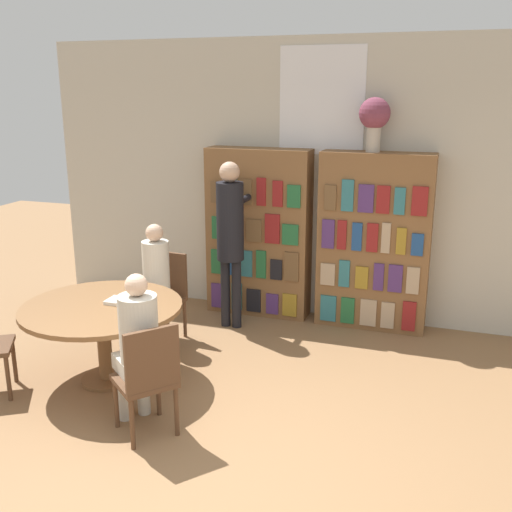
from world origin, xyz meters
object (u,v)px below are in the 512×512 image
bookshelf_left (259,233)px  bookshelf_right (374,242)px  seated_reader_left (154,279)px  flower_vase (374,117)px  reading_table (102,316)px  seated_reader_right (137,341)px  chair_left_side (165,292)px  chair_far_side (148,375)px  librarian_standing (230,229)px

bookshelf_left → bookshelf_right: same height
bookshelf_left → bookshelf_right: bearing=-0.0°
bookshelf_left → seated_reader_left: bookshelf_left is taller
bookshelf_left → flower_vase: flower_vase is taller
reading_table → seated_reader_left: (0.05, 0.84, 0.09)m
seated_reader_left → seated_reader_right: 1.50m
chair_left_side → seated_reader_right: seated_reader_right is taller
flower_vase → chair_far_side: bearing=-113.1°
flower_vase → librarian_standing: size_ratio=0.30×
reading_table → chair_far_side: (0.79, -0.65, -0.11)m
bookshelf_left → librarian_standing: size_ratio=1.05×
librarian_standing → chair_left_side: bearing=-135.9°
bookshelf_right → librarian_standing: 1.50m
bookshelf_left → flower_vase: size_ratio=3.48×
seated_reader_right → chair_far_side: bearing=-90.0°
librarian_standing → seated_reader_left: bearing=-127.9°
seated_reader_left → bookshelf_right: bearing=-145.0°
bookshelf_left → chair_left_side: bookshelf_left is taller
bookshelf_left → bookshelf_right: size_ratio=1.00×
bookshelf_left → seated_reader_left: (-0.67, -1.19, -0.23)m
reading_table → bookshelf_right: bearing=45.5°
bookshelf_right → chair_left_side: 2.22m
seated_reader_right → reading_table: bearing=90.0°
bookshelf_left → librarian_standing: bookshelf_left is taller
bookshelf_left → librarian_standing: 0.54m
bookshelf_left → flower_vase: (1.21, 0.00, 1.28)m
reading_table → seated_reader_right: bearing=-39.5°
bookshelf_right → bookshelf_left: bearing=180.0°
chair_left_side → seated_reader_left: bearing=90.0°
bookshelf_right → librarian_standing: size_ratio=1.05×
bookshelf_right → librarian_standing: bearing=-160.4°
bookshelf_left → seated_reader_left: bearing=-119.5°
chair_far_side → seated_reader_right: size_ratio=0.73×
chair_left_side → librarian_standing: size_ratio=0.50×
flower_vase → bookshelf_right: bearing=-4.7°
chair_left_side → seated_reader_left: (-0.01, -0.18, 0.20)m
bookshelf_left → seated_reader_right: size_ratio=1.53×
seated_reader_left → seated_reader_right: bearing=117.1°
bookshelf_left → seated_reader_right: (-0.07, -2.56, -0.23)m
flower_vase → chair_left_side: bearing=-151.5°
reading_table → librarian_standing: 1.70m
seated_reader_right → chair_left_side: bearing=60.2°
reading_table → flower_vase: bearing=46.4°
bookshelf_left → reading_table: bearing=-109.7°
bookshelf_right → seated_reader_left: (-1.94, -1.19, -0.23)m
reading_table → chair_left_side: (0.06, 1.02, -0.11)m
bookshelf_right → chair_left_side: size_ratio=2.10×
chair_far_side → librarian_standing: size_ratio=0.50×
seated_reader_left → seated_reader_right: size_ratio=1.01×
bookshelf_left → seated_reader_right: bearing=-91.7°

